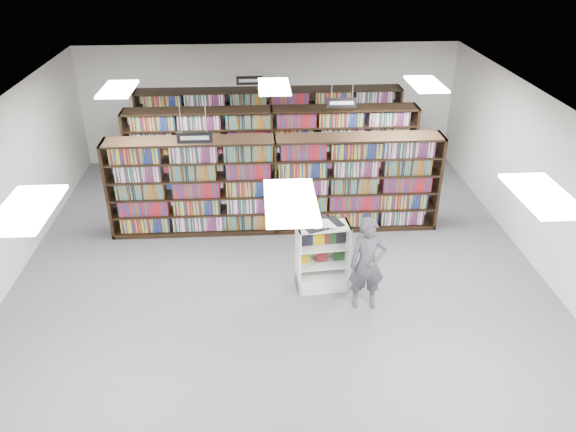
{
  "coord_description": "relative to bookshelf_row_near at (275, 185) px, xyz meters",
  "views": [
    {
      "loc": [
        -0.38,
        -8.79,
        6.08
      ],
      "look_at": [
        0.18,
        0.5,
        1.1
      ],
      "focal_mm": 35.0,
      "sensor_mm": 36.0,
      "label": 1
    }
  ],
  "objects": [
    {
      "name": "shopper",
      "position": [
        1.45,
        -2.87,
        -0.19
      ],
      "size": [
        0.63,
        0.41,
        1.72
      ],
      "primitive_type": "imported",
      "rotation": [
        0.0,
        0.0,
        0.0
      ],
      "color": "#46414A",
      "rests_on": "floor"
    },
    {
      "name": "floor",
      "position": [
        0.0,
        -2.0,
        -1.05
      ],
      "size": [
        12.0,
        12.0,
        0.0
      ],
      "primitive_type": "plane",
      "color": "#4F4E53",
      "rests_on": "ground"
    },
    {
      "name": "troffer_back_right",
      "position": [
        3.0,
        0.0,
        2.11
      ],
      "size": [
        0.6,
        1.2,
        0.04
      ],
      "primitive_type": "cube",
      "color": "white",
      "rests_on": "ceiling"
    },
    {
      "name": "open_book",
      "position": [
        0.73,
        -2.25,
        0.29
      ],
      "size": [
        0.79,
        0.63,
        0.13
      ],
      "rotation": [
        0.0,
        0.0,
        0.38
      ],
      "color": "black",
      "rests_on": "endcap_display"
    },
    {
      "name": "bookshelf_row_far",
      "position": [
        0.0,
        3.7,
        0.0
      ],
      "size": [
        7.0,
        0.6,
        2.1
      ],
      "color": "black",
      "rests_on": "floor"
    },
    {
      "name": "ceiling",
      "position": [
        0.0,
        -2.0,
        2.15
      ],
      "size": [
        10.0,
        12.0,
        0.1
      ],
      "primitive_type": "cube",
      "color": "silver",
      "rests_on": "wall_back"
    },
    {
      "name": "bookshelf_row_mid",
      "position": [
        0.0,
        2.0,
        0.0
      ],
      "size": [
        7.0,
        0.6,
        2.1
      ],
      "color": "black",
      "rests_on": "floor"
    },
    {
      "name": "aisle_sign_right",
      "position": [
        1.5,
        1.0,
        1.48
      ],
      "size": [
        0.65,
        0.02,
        0.8
      ],
      "color": "#B2B2B7",
      "rests_on": "ceiling"
    },
    {
      "name": "bookshelf_row_near",
      "position": [
        0.0,
        0.0,
        0.0
      ],
      "size": [
        7.0,
        0.6,
        2.1
      ],
      "color": "black",
      "rests_on": "floor"
    },
    {
      "name": "troffer_front_right",
      "position": [
        3.0,
        -5.0,
        2.11
      ],
      "size": [
        0.6,
        1.2,
        0.04
      ],
      "primitive_type": "cube",
      "color": "white",
      "rests_on": "ceiling"
    },
    {
      "name": "aisle_sign_left",
      "position": [
        -1.5,
        -1.0,
        1.48
      ],
      "size": [
        0.65,
        0.02,
        0.8
      ],
      "color": "#B2B2B7",
      "rests_on": "ceiling"
    },
    {
      "name": "wall_right",
      "position": [
        5.0,
        -2.0,
        0.55
      ],
      "size": [
        0.1,
        12.0,
        3.2
      ],
      "primitive_type": "cube",
      "color": "silver",
      "rests_on": "ground"
    },
    {
      "name": "troffer_back_center",
      "position": [
        0.0,
        0.0,
        2.11
      ],
      "size": [
        0.6,
        1.2,
        0.04
      ],
      "primitive_type": "cube",
      "color": "white",
      "rests_on": "ceiling"
    },
    {
      "name": "aisle_sign_center",
      "position": [
        -0.5,
        3.0,
        1.48
      ],
      "size": [
        0.65,
        0.02,
        0.8
      ],
      "color": "#B2B2B7",
      "rests_on": "ceiling"
    },
    {
      "name": "wall_back",
      "position": [
        0.0,
        4.0,
        0.55
      ],
      "size": [
        10.0,
        0.1,
        3.2
      ],
      "primitive_type": "cube",
      "color": "silver",
      "rests_on": "ground"
    },
    {
      "name": "endcap_display",
      "position": [
        0.75,
        -2.24,
        -0.59
      ],
      "size": [
        0.98,
        0.55,
        1.31
      ],
      "rotation": [
        0.0,
        0.0,
        0.1
      ],
      "color": "silver",
      "rests_on": "floor"
    },
    {
      "name": "troffer_front_center",
      "position": [
        0.0,
        -5.0,
        2.11
      ],
      "size": [
        0.6,
        1.2,
        0.04
      ],
      "primitive_type": "cube",
      "color": "white",
      "rests_on": "ceiling"
    },
    {
      "name": "troffer_back_left",
      "position": [
        -3.0,
        0.0,
        2.11
      ],
      "size": [
        0.6,
        1.2,
        0.04
      ],
      "primitive_type": "cube",
      "color": "white",
      "rests_on": "ceiling"
    },
    {
      "name": "troffer_front_left",
      "position": [
        -3.0,
        -5.0,
        2.11
      ],
      "size": [
        0.6,
        1.2,
        0.04
      ],
      "primitive_type": "cube",
      "color": "white",
      "rests_on": "ceiling"
    }
  ]
}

